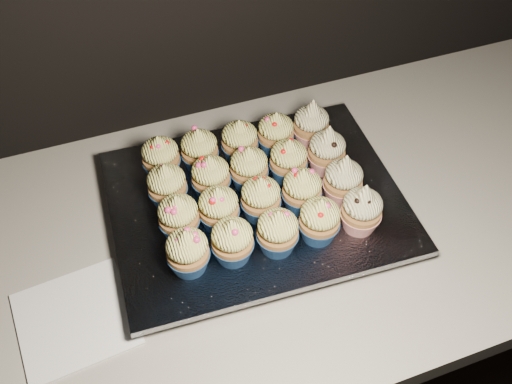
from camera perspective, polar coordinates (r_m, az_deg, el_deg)
cabinet at (r=1.33m, az=-1.30°, el=-16.17°), size 2.40×0.60×0.86m
worktop at (r=0.95m, az=-1.76°, el=-4.34°), size 2.44×0.64×0.04m
napkin at (r=0.88m, az=-17.61°, el=-12.00°), size 0.17×0.17×0.00m
baking_tray at (r=0.95m, az=0.00°, el=-1.58°), size 0.45×0.35×0.02m
foil_lining at (r=0.93m, az=0.00°, el=-0.90°), size 0.48×0.39×0.01m
cupcake_0 at (r=0.82m, az=-6.85°, el=-5.91°), size 0.06×0.06×0.08m
cupcake_1 at (r=0.83m, az=-2.38°, el=-4.87°), size 0.06×0.06×0.08m
cupcake_2 at (r=0.84m, az=2.17°, el=-3.96°), size 0.06×0.06×0.08m
cupcake_3 at (r=0.86m, az=6.37°, el=-2.79°), size 0.06×0.06×0.08m
cupcake_4 at (r=0.88m, az=10.53°, el=-1.71°), size 0.06×0.06×0.10m
cupcake_5 at (r=0.86m, az=-7.74°, el=-2.47°), size 0.06×0.06×0.08m
cupcake_6 at (r=0.87m, az=-3.74°, el=-1.63°), size 0.06×0.06×0.08m
cupcake_7 at (r=0.88m, az=0.49°, el=-0.64°), size 0.06×0.06×0.08m
cupcake_8 at (r=0.89m, az=4.62°, el=0.20°), size 0.06×0.06×0.08m
cupcake_9 at (r=0.91m, az=8.71°, el=1.22°), size 0.06×0.06×0.10m
cupcake_10 at (r=0.91m, az=-8.87°, el=0.64°), size 0.06×0.06×0.08m
cupcake_11 at (r=0.91m, az=-4.54°, el=1.51°), size 0.06×0.06×0.08m
cupcake_12 at (r=0.92m, az=-0.70°, el=2.41°), size 0.06×0.06×0.08m
cupcake_13 at (r=0.94m, az=3.27°, el=3.18°), size 0.06×0.06×0.08m
cupcake_14 at (r=0.95m, az=7.10°, el=4.14°), size 0.06×0.06×0.10m
cupcake_15 at (r=0.95m, az=-9.49°, el=3.45°), size 0.06×0.06×0.08m
cupcake_16 at (r=0.96m, az=-5.66°, el=4.21°), size 0.06×0.06×0.08m
cupcake_17 at (r=0.97m, az=-1.64°, el=5.12°), size 0.06×0.06×0.08m
cupcake_18 at (r=0.98m, az=1.99°, el=5.88°), size 0.06×0.06×0.08m
cupcake_19 at (r=1.00m, az=5.54°, el=6.76°), size 0.06×0.06×0.10m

